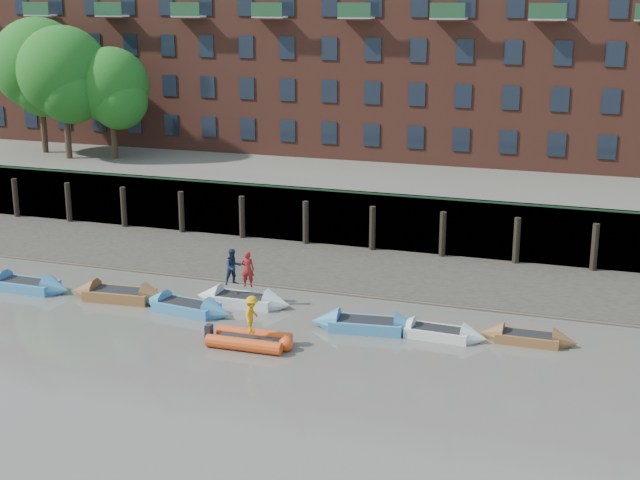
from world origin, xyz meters
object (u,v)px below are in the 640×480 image
at_px(rowboat_4, 367,325).
at_px(person_rower_a, 248,269).
at_px(rowboat_6, 528,338).
at_px(person_rower_b, 233,267).
at_px(rowboat_3, 243,300).
at_px(rib_tender, 252,340).
at_px(rowboat_1, 120,295).
at_px(rowboat_5, 438,333).
at_px(person_rib_crew, 252,315).
at_px(rowboat_2, 186,307).
at_px(rowboat_0, 26,285).

xyz_separation_m(rowboat_4, person_rower_a, (-6.12, 1.30, 1.52)).
xyz_separation_m(rowboat_6, person_rower_b, (-13.63, 0.56, 1.57)).
distance_m(rowboat_3, rowboat_6, 13.12).
relative_size(rowboat_4, rib_tender, 1.41).
bearing_deg(rowboat_6, rib_tender, -159.59).
bearing_deg(rib_tender, rowboat_6, 19.80).
relative_size(rowboat_1, rowboat_5, 1.21).
bearing_deg(rowboat_5, person_rower_a, 175.35).
bearing_deg(rowboat_4, rowboat_5, -4.37).
bearing_deg(person_rower_b, rowboat_5, -52.06).
distance_m(rowboat_3, rib_tender, 5.15).
height_order(rowboat_5, person_rower_b, person_rower_b).
xyz_separation_m(rowboat_1, rowboat_5, (15.27, 0.17, -0.04)).
bearing_deg(person_rib_crew, person_rower_b, 28.59).
height_order(rowboat_2, rowboat_6, rowboat_2).
bearing_deg(rowboat_6, person_rib_crew, -159.54).
relative_size(rowboat_0, rib_tender, 1.36).
distance_m(rowboat_2, rowboat_5, 11.52).
relative_size(rowboat_0, person_rib_crew, 3.03).
bearing_deg(rowboat_4, rowboat_6, -0.62).
xyz_separation_m(rowboat_4, person_rib_crew, (-3.94, -3.29, 1.12)).
relative_size(rowboat_1, person_rib_crew, 3.19).
xyz_separation_m(rowboat_6, rib_tender, (-10.67, -4.11, 0.06)).
bearing_deg(rowboat_4, person_rib_crew, -147.76).
bearing_deg(rowboat_3, rowboat_2, -139.97).
bearing_deg(rowboat_4, rowboat_0, 173.09).
height_order(rowboat_1, rowboat_3, rowboat_1).
relative_size(rowboat_3, rowboat_5, 1.12).
distance_m(rowboat_6, rib_tender, 11.44).
xyz_separation_m(person_rower_a, person_rower_b, (-0.77, 0.09, 0.00)).
height_order(rowboat_0, rib_tender, rowboat_0).
height_order(rowboat_6, person_rower_b, person_rower_b).
height_order(rowboat_4, rowboat_6, rowboat_4).
xyz_separation_m(rowboat_0, rowboat_5, (20.40, 0.40, -0.03)).
height_order(rowboat_1, rowboat_5, rowboat_1).
height_order(rowboat_2, rib_tender, rowboat_2).
height_order(rowboat_5, rowboat_6, rowboat_5).
bearing_deg(rowboat_0, rowboat_6, 2.93).
relative_size(rowboat_0, rowboat_1, 0.95).
bearing_deg(rowboat_2, rowboat_1, -180.00).
distance_m(rowboat_6, person_rib_crew, 11.50).
height_order(rowboat_1, person_rib_crew, person_rib_crew).
height_order(rowboat_1, rowboat_2, rowboat_1).
relative_size(rowboat_0, person_rower_a, 2.84).
xyz_separation_m(rowboat_0, rowboat_3, (10.94, 1.48, -0.01)).
distance_m(rib_tender, person_rower_a, 5.29).
bearing_deg(rowboat_2, rowboat_3, 48.06).
relative_size(rowboat_6, person_rower_a, 2.36).
bearing_deg(rowboat_5, rowboat_1, -177.08).
bearing_deg(rowboat_0, rowboat_3, 8.13).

